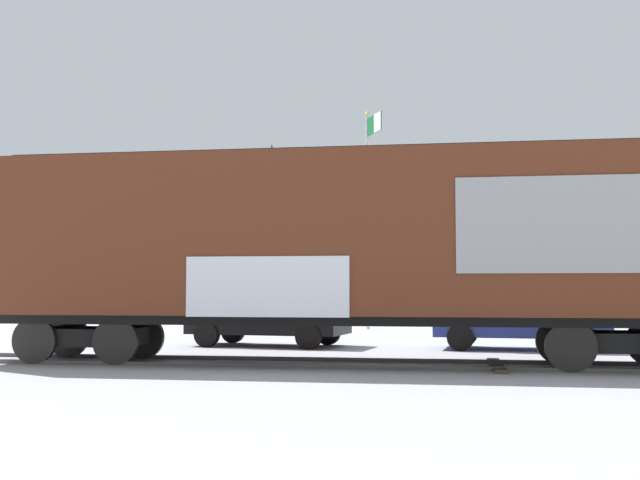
% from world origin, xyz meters
% --- Properties ---
extents(ground_plane, '(260.00, 260.00, 0.00)m').
position_xyz_m(ground_plane, '(0.00, 0.00, 0.00)').
color(ground_plane, '#B2B5BC').
extents(track, '(60.02, 3.25, 0.08)m').
position_xyz_m(track, '(-0.28, -0.03, 0.04)').
color(track, '#4C4742').
rests_on(track, ground_plane).
extents(freight_car, '(14.52, 3.26, 4.29)m').
position_xyz_m(freight_car, '(0.99, -0.00, 2.44)').
color(freight_car, '#5B2B19').
rests_on(freight_car, ground_plane).
extents(flagpole, '(0.75, 1.34, 8.01)m').
position_xyz_m(flagpole, '(0.08, 13.25, 5.01)').
color(flagpole, silver).
rests_on(flagpole, ground_plane).
extents(hillside, '(143.72, 35.19, 14.29)m').
position_xyz_m(hillside, '(0.06, 60.41, 4.83)').
color(hillside, silver).
rests_on(hillside, ground_plane).
extents(parked_car_black, '(4.19, 2.28, 1.63)m').
position_xyz_m(parked_car_black, '(-1.63, 4.70, 0.82)').
color(parked_car_black, black).
rests_on(parked_car_black, ground_plane).
extents(parked_car_blue, '(4.23, 2.06, 1.86)m').
position_xyz_m(parked_car_blue, '(4.74, 4.64, 0.93)').
color(parked_car_blue, navy).
rests_on(parked_car_blue, ground_plane).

